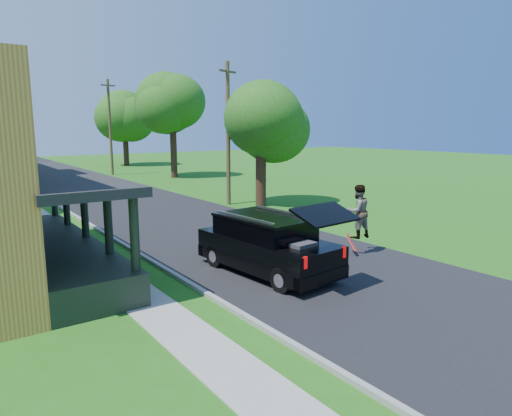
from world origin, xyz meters
TOP-DOWN VIEW (x-y plane):
  - ground at (0.00, 0.00)m, footprint 140.00×140.00m
  - street at (0.00, 20.00)m, footprint 8.00×120.00m
  - curb at (-4.05, 20.00)m, footprint 0.15×120.00m
  - sidewalk at (-5.60, 20.00)m, footprint 1.30×120.00m
  - black_suv at (-1.48, 1.50)m, footprint 2.43×5.38m
  - skateboarder at (2.50, 1.38)m, footprint 1.04×0.87m
  - skateboard at (2.24, 1.39)m, footprint 0.36×0.66m
  - tree_right_near at (5.69, 11.76)m, footprint 6.55×6.83m
  - tree_right_mid at (8.34, 28.92)m, footprint 7.13×7.31m
  - tree_right_far at (9.48, 44.56)m, footprint 6.77×6.49m
  - utility_pole_near at (4.50, 13.30)m, footprint 1.44×0.61m
  - utility_pole_far at (4.50, 34.53)m, footprint 1.53×0.52m

SIDE VIEW (x-z plane):
  - ground at x=0.00m, z-range 0.00..0.00m
  - street at x=0.00m, z-range -0.01..0.01m
  - curb at x=-4.05m, z-range -0.06..0.06m
  - sidewalk at x=-5.60m, z-range -0.01..0.01m
  - skateboard at x=2.24m, z-range 0.11..0.74m
  - black_suv at x=-1.48m, z-range -0.29..2.15m
  - skateboarder at x=2.50m, z-range 0.60..2.55m
  - utility_pole_near at x=4.50m, z-range 0.13..8.41m
  - utility_pole_far at x=4.50m, z-range 0.14..9.19m
  - tree_right_near at x=5.69m, z-range 1.14..9.05m
  - tree_right_far at x=9.48m, z-range 1.62..11.44m
  - tree_right_mid at x=8.34m, z-range 1.70..11.41m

